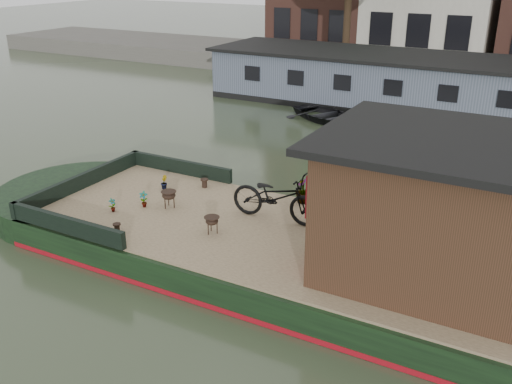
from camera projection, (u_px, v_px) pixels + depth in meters
The scene contains 17 objects.
ground at pixel (313, 273), 11.06m from camera, with size 120.00×120.00×0.00m, color #303A25.
houseboat_hull at pixel (253, 245), 11.55m from camera, with size 14.01×4.02×0.60m.
houseboat_deck at pixel (314, 245), 10.83m from camera, with size 11.80×3.80×0.05m, color tan.
bow_bulwark at pixel (110, 187), 13.00m from camera, with size 3.00×4.00×0.35m.
cabin at pixel (440, 207), 9.38m from camera, with size 4.00×3.50×2.42m.
bicycle at pixel (276, 197), 11.62m from camera, with size 0.68×1.94×1.02m, color black.
potted_plant_a at pixel (144, 199), 12.34m from camera, with size 0.19×0.13×0.36m, color brown.
potted_plant_b at pixel (164, 182), 13.33m from camera, with size 0.18×0.15×0.33m, color brown.
potted_plant_d at pixel (303, 190), 12.54m from camera, with size 0.32×0.32×0.58m, color #9F372B.
potted_plant_e at pixel (112, 205), 12.12m from camera, with size 0.16×0.11×0.30m, color #A64F30.
brazier_front at pixel (212, 225), 11.17m from camera, with size 0.33×0.33×0.35m, color black, non-canonical shape.
brazier_rear at pixel (169, 199), 12.32m from camera, with size 0.35×0.35×0.38m, color black, non-canonical shape.
bollard_port at pixel (205, 183), 13.44m from camera, with size 0.18×0.18×0.21m, color black.
bollard_stbd at pixel (117, 228), 11.24m from camera, with size 0.16×0.16×0.18m, color black.
dinghy at pixel (326, 112), 21.42m from camera, with size 2.26×3.17×0.66m, color black.
far_houseboat at pixel (458, 89), 22.05m from camera, with size 20.40×4.40×2.11m.
quay at pixel (482, 75), 27.53m from camera, with size 60.00×6.00×0.90m, color #47443F.
Camera 1 is at (3.65, -8.98, 5.67)m, focal length 40.00 mm.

